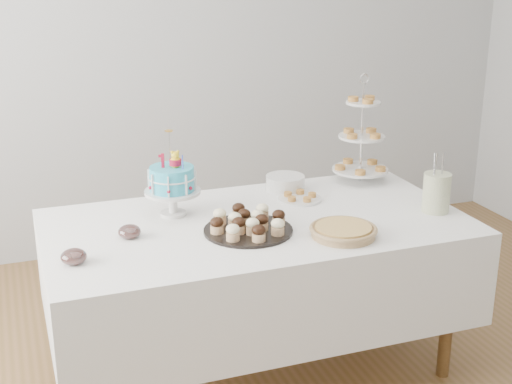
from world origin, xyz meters
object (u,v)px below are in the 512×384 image
object	(u,v)px
tiered_stand	(362,137)
jam_bowl_b	(129,232)
jam_bowl_a	(74,257)
cupcake_tray	(248,223)
pastry_plate	(300,197)
pie	(343,231)
table	(257,266)
plate_stack	(285,183)
birthday_cake	(173,193)
utensil_pitcher	(437,191)

from	to	relation	value
tiered_stand	jam_bowl_b	distance (m)	1.38
jam_bowl_a	cupcake_tray	bearing A→B (deg)	6.13
pastry_plate	pie	bearing A→B (deg)	-91.21
table	plate_stack	bearing A→B (deg)	51.74
table	plate_stack	world-z (taller)	plate_stack
birthday_cake	jam_bowl_b	xyz separation A→B (m)	(-0.24, -0.21, -0.08)
plate_stack	utensil_pitcher	distance (m)	0.77
birthday_cake	jam_bowl_b	distance (m)	0.33
tiered_stand	jam_bowl_a	size ratio (longest dim) A/B	5.60
tiered_stand	jam_bowl_a	distance (m)	1.68
pie	jam_bowl_b	size ratio (longest dim) A/B	3.00
plate_stack	birthday_cake	bearing A→B (deg)	-165.82
pie	jam_bowl_a	distance (m)	1.13
plate_stack	utensil_pitcher	world-z (taller)	utensil_pitcher
pastry_plate	birthday_cake	bearing A→B (deg)	179.40
jam_bowl_b	utensil_pitcher	bearing A→B (deg)	-6.67
cupcake_tray	pastry_plate	world-z (taller)	cupcake_tray
table	plate_stack	xyz separation A→B (m)	(0.29, 0.37, 0.27)
cupcake_tray	plate_stack	xyz separation A→B (m)	(0.37, 0.48, -0.01)
birthday_cake	plate_stack	distance (m)	0.65
plate_stack	jam_bowl_a	xyz separation A→B (m)	(-1.13, -0.56, -0.01)
tiered_stand	cupcake_tray	bearing A→B (deg)	-148.80
pie	tiered_stand	size ratio (longest dim) A/B	0.51
table	jam_bowl_a	bearing A→B (deg)	-167.07
pastry_plate	table	bearing A→B (deg)	-146.21
table	pie	bearing A→B (deg)	-46.10
utensil_pitcher	jam_bowl_b	bearing A→B (deg)	155.82
pastry_plate	jam_bowl_b	xyz separation A→B (m)	(-0.88, -0.20, 0.01)
tiered_stand	utensil_pitcher	size ratio (longest dim) A/B	2.02
jam_bowl_a	pie	bearing A→B (deg)	-5.44
table	pastry_plate	world-z (taller)	pastry_plate
table	tiered_stand	world-z (taller)	tiered_stand
birthday_cake	pie	xyz separation A→B (m)	(0.63, -0.51, -0.08)
cupcake_tray	jam_bowl_b	world-z (taller)	cupcake_tray
table	pie	size ratio (longest dim) A/B	6.49
pastry_plate	jam_bowl_b	world-z (taller)	jam_bowl_b
tiered_stand	plate_stack	distance (m)	0.48
pie	plate_stack	bearing A→B (deg)	90.01
tiered_stand	plate_stack	size ratio (longest dim) A/B	2.90
pie	tiered_stand	distance (m)	0.83
birthday_cake	tiered_stand	size ratio (longest dim) A/B	0.69
cupcake_tray	birthday_cake	bearing A→B (deg)	129.22
plate_stack	jam_bowl_a	bearing A→B (deg)	-153.64
cupcake_tray	tiered_stand	xyz separation A→B (m)	(0.81, 0.49, 0.20)
table	utensil_pitcher	xyz separation A→B (m)	(0.84, -0.17, 0.33)
cupcake_tray	tiered_stand	bearing A→B (deg)	31.20
jam_bowl_b	pastry_plate	bearing A→B (deg)	12.86
plate_stack	pastry_plate	world-z (taller)	plate_stack
jam_bowl_a	tiered_stand	bearing A→B (deg)	20.00
pie	birthday_cake	bearing A→B (deg)	141.13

